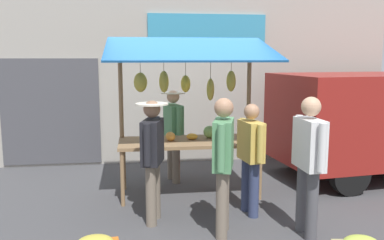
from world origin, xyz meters
name	(u,v)px	position (x,y,z in m)	size (l,w,h in m)	color
ground_plane	(189,194)	(0.00, 0.00, 0.00)	(40.00, 40.00, 0.00)	#424244
street_backdrop	(173,80)	(0.04, -2.20, 1.70)	(9.00, 0.30, 3.40)	#9E998E
market_stall	(189,98)	(0.01, -0.04, 1.54)	(2.50, 1.46, 2.50)	olive
vendor_with_sunhat	(173,128)	(0.18, -0.75, 0.95)	(0.42, 0.67, 1.61)	#726656
shopper_in_grey_tee	(223,156)	(-0.21, 1.53, 0.99)	(0.36, 0.69, 1.70)	#726656
shopper_with_ponytail	(251,152)	(-0.73, 0.93, 0.89)	(0.29, 0.67, 1.55)	navy
shopper_with_shopping_bag	(153,152)	(0.62, 1.03, 0.96)	(0.42, 0.68, 1.63)	#726656
shopper_in_striped_shirt	(309,156)	(-1.23, 1.70, 1.00)	(0.23, 0.72, 1.72)	#4C4C51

